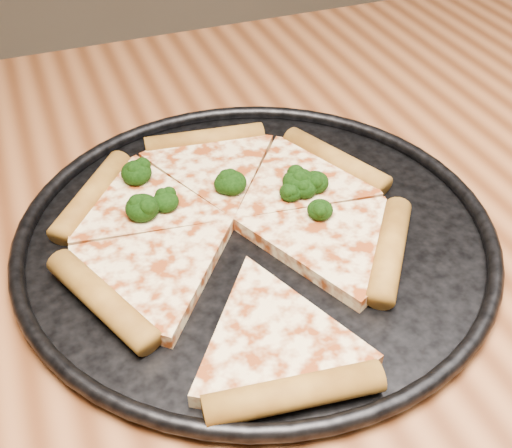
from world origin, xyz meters
name	(u,v)px	position (x,y,z in m)	size (l,w,h in m)	color
dining_table	(317,299)	(0.00, 0.00, 0.66)	(1.20, 0.90, 0.75)	brown
pizza_pan	(256,231)	(-0.06, 0.01, 0.76)	(0.41, 0.41, 0.02)	black
pizza	(235,227)	(-0.08, 0.01, 0.77)	(0.31, 0.35, 0.02)	#FFDC9C
broccoli_florets	(234,189)	(-0.07, 0.05, 0.78)	(0.18, 0.13, 0.02)	black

